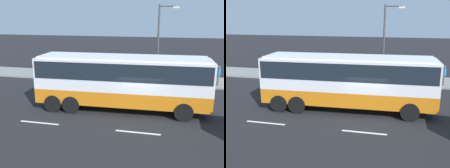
% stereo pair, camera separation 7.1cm
% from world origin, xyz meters
% --- Properties ---
extents(ground_plane, '(120.00, 120.00, 0.00)m').
position_xyz_m(ground_plane, '(0.00, 0.00, 0.00)').
color(ground_plane, black).
extents(sidewalk_curb, '(80.00, 4.00, 0.15)m').
position_xyz_m(sidewalk_curb, '(0.00, 9.17, 0.07)').
color(sidewalk_curb, gray).
rests_on(sidewalk_curb, ground_plane).
extents(lane_centreline, '(26.49, 0.16, 0.01)m').
position_xyz_m(lane_centreline, '(-5.88, -2.68, 0.00)').
color(lane_centreline, white).
rests_on(lane_centreline, ground_plane).
extents(coach_bus, '(11.00, 3.04, 3.54)m').
position_xyz_m(coach_bus, '(-1.33, 0.56, 2.19)').
color(coach_bus, orange).
rests_on(coach_bus, ground_plane).
extents(pedestrian_near_curb, '(0.32, 0.32, 1.74)m').
position_xyz_m(pedestrian_near_curb, '(5.62, 7.92, 1.15)').
color(pedestrian_near_curb, brown).
rests_on(pedestrian_near_curb, sidewalk_curb).
extents(street_lamp, '(1.67, 0.24, 6.74)m').
position_xyz_m(street_lamp, '(0.62, 7.42, 4.02)').
color(street_lamp, '#47474C').
rests_on(street_lamp, sidewalk_curb).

